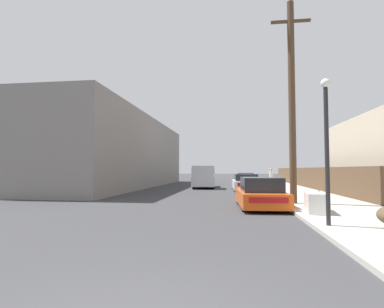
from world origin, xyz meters
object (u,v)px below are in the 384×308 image
at_px(discarded_fridge, 316,202).
at_px(pickup_truck, 204,177).
at_px(utility_pole, 292,99).
at_px(street_lamp, 327,138).
at_px(parked_sports_car_red, 260,194).
at_px(car_parked_mid, 245,183).
at_px(car_parked_far, 246,179).
at_px(pedestrian, 271,177).

distance_m(discarded_fridge, pickup_truck, 16.10).
height_order(utility_pole, street_lamp, utility_pole).
bearing_deg(parked_sports_car_red, car_parked_mid, 87.64).
relative_size(parked_sports_car_red, street_lamp, 1.04).
bearing_deg(car_parked_mid, utility_pole, -81.79).
bearing_deg(utility_pole, car_parked_far, 94.39).
distance_m(car_parked_far, pedestrian, 4.99).
distance_m(parked_sports_car_red, pedestrian, 14.64).
xyz_separation_m(utility_pole, pedestrian, (0.69, 13.48, -3.95)).
height_order(parked_sports_car_red, car_parked_far, parked_sports_car_red).
bearing_deg(pedestrian, pickup_truck, -168.67).
distance_m(car_parked_mid, pickup_truck, 4.51).
bearing_deg(discarded_fridge, car_parked_far, 102.13).
bearing_deg(street_lamp, pickup_truck, 106.16).
xyz_separation_m(car_parked_far, pedestrian, (2.07, -4.52, 0.37)).
height_order(utility_pole, pedestrian, utility_pole).
bearing_deg(pickup_truck, car_parked_far, -127.96).
bearing_deg(pickup_truck, street_lamp, 102.44).
height_order(car_parked_mid, utility_pole, utility_pole).
relative_size(utility_pole, pedestrian, 5.64).
bearing_deg(utility_pole, pedestrian, 87.06).
relative_size(car_parked_mid, pickup_truck, 0.79).
relative_size(car_parked_mid, street_lamp, 1.13).
bearing_deg(discarded_fridge, pickup_truck, 117.71).
bearing_deg(utility_pole, parked_sports_car_red, -147.96).
distance_m(parked_sports_car_red, pickup_truck, 13.78).
distance_m(pickup_truck, utility_pole, 13.94).
distance_m(car_parked_far, utility_pole, 18.57).
bearing_deg(utility_pole, pickup_truck, 113.24).
distance_m(parked_sports_car_red, car_parked_far, 18.99).
xyz_separation_m(pickup_truck, street_lamp, (5.14, -17.74, 1.56)).
height_order(car_parked_far, street_lamp, street_lamp).
distance_m(car_parked_mid, street_lamp, 15.15).
distance_m(car_parked_mid, utility_pole, 10.57).
relative_size(parked_sports_car_red, pedestrian, 2.55).
bearing_deg(car_parked_mid, parked_sports_car_red, -91.21).
distance_m(discarded_fridge, car_parked_far, 20.90).
distance_m(parked_sports_car_red, street_lamp, 5.08).
xyz_separation_m(discarded_fridge, pedestrian, (0.47, 16.32, 0.50)).
height_order(discarded_fridge, pickup_truck, pickup_truck).
xyz_separation_m(discarded_fridge, car_parked_mid, (-1.97, 12.32, 0.14)).
bearing_deg(pickup_truck, parked_sports_car_red, 101.93).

